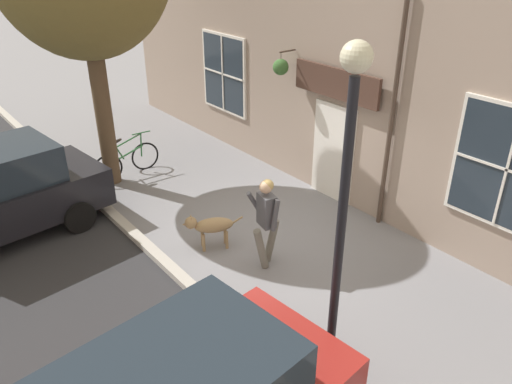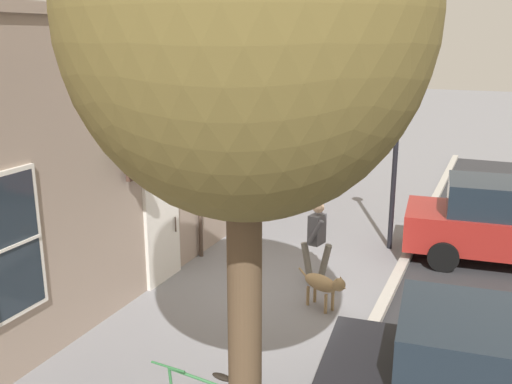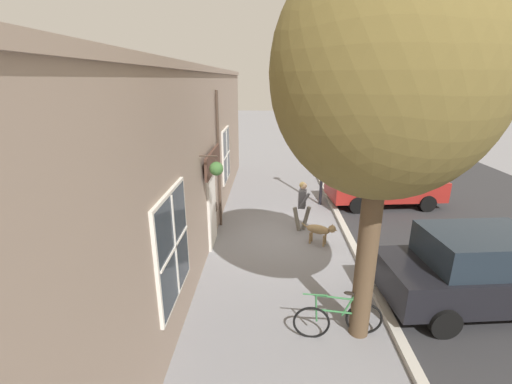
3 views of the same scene
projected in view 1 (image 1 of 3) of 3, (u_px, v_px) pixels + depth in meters
ground_plane at (269, 238)px, 9.55m from camera, size 90.00×90.00×0.00m
storefront_facade at (361, 87)px, 9.70m from camera, size 0.95×18.00×5.06m
pedestrian_walking at (266, 215)px, 8.35m from camera, size 0.62×0.61×1.65m
dog_on_leash at (210, 225)px, 9.04m from camera, size 1.03×0.58×0.72m
leaning_bicycle at (127, 161)px, 11.86m from camera, size 1.73×0.24×1.01m
street_lamp at (345, 180)px, 5.26m from camera, size 0.32×0.32×4.31m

